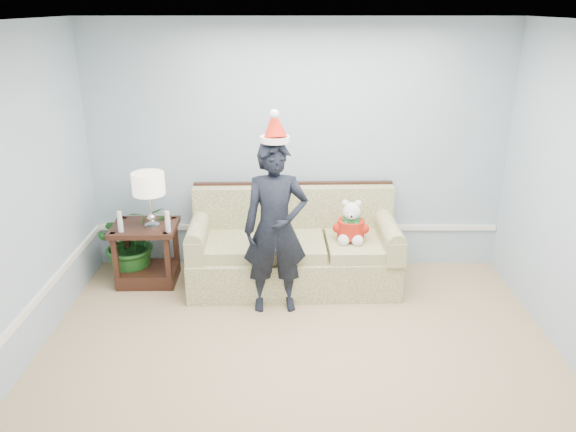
% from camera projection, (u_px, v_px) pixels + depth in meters
% --- Properties ---
extents(room_shell, '(4.54, 5.04, 2.74)m').
position_uv_depth(room_shell, '(301.00, 242.00, 3.68)').
color(room_shell, tan).
rests_on(room_shell, ground).
extents(wainscot_trim, '(4.49, 4.99, 0.06)m').
position_uv_depth(wainscot_trim, '(169.00, 281.00, 5.11)').
color(wainscot_trim, white).
rests_on(wainscot_trim, room_shell).
extents(sofa, '(2.18, 0.99, 1.01)m').
position_uv_depth(sofa, '(293.00, 251.00, 5.95)').
color(sofa, '#4E5F2D').
rests_on(sofa, room_shell).
extents(side_table, '(0.68, 0.58, 0.65)m').
position_uv_depth(side_table, '(148.00, 259.00, 6.00)').
color(side_table, '#371C14').
rests_on(side_table, room_shell).
extents(table_lamp, '(0.33, 0.33, 0.58)m').
position_uv_depth(table_lamp, '(149.00, 186.00, 5.65)').
color(table_lamp, silver).
rests_on(table_lamp, side_table).
extents(candle_pair, '(0.54, 0.06, 0.22)m').
position_uv_depth(candle_pair, '(144.00, 222.00, 5.65)').
color(candle_pair, silver).
rests_on(candle_pair, side_table).
extents(houseplant, '(0.98, 0.95, 0.84)m').
position_uv_depth(houseplant, '(132.00, 241.00, 6.04)').
color(houseplant, '#1B511C').
rests_on(houseplant, room_shell).
extents(man, '(0.65, 0.46, 1.67)m').
position_uv_depth(man, '(276.00, 228.00, 5.26)').
color(man, black).
rests_on(man, room_shell).
extents(santa_hat, '(0.31, 0.34, 0.31)m').
position_uv_depth(santa_hat, '(275.00, 127.00, 4.94)').
color(santa_hat, white).
rests_on(santa_hat, man).
extents(teddy_bear, '(0.30, 0.33, 0.45)m').
position_uv_depth(teddy_bear, '(351.00, 226.00, 5.71)').
color(teddy_bear, white).
rests_on(teddy_bear, sofa).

